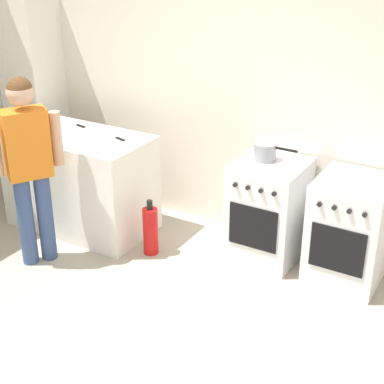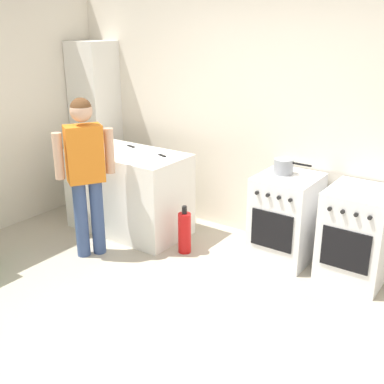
{
  "view_description": "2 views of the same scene",
  "coord_description": "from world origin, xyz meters",
  "px_view_note": "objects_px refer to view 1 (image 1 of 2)",
  "views": [
    {
      "loc": [
        2.02,
        -2.52,
        2.62
      ],
      "look_at": [
        0.04,
        0.85,
        0.81
      ],
      "focal_mm": 55.0,
      "sensor_mm": 36.0,
      "label": 1
    },
    {
      "loc": [
        2.09,
        -2.46,
        2.24
      ],
      "look_at": [
        -0.22,
        0.8,
        0.8
      ],
      "focal_mm": 45.0,
      "sensor_mm": 36.0,
      "label": 2
    }
  ],
  "objects_px": {
    "pot": "(265,151)",
    "fire_extinguisher": "(150,230)",
    "person": "(28,158)",
    "larder_cabinet": "(35,96)",
    "knife_utility": "(77,125)",
    "oven_left": "(268,210)",
    "oven_right": "(350,230)",
    "knife_bread": "(113,136)"
  },
  "relations": [
    {
      "from": "pot",
      "to": "fire_extinguisher",
      "type": "distance_m",
      "value": 1.18
    },
    {
      "from": "person",
      "to": "larder_cabinet",
      "type": "relative_size",
      "value": 0.79
    },
    {
      "from": "knife_utility",
      "to": "oven_left",
      "type": "bearing_deg",
      "value": 5.17
    },
    {
      "from": "oven_right",
      "to": "fire_extinguisher",
      "type": "relative_size",
      "value": 1.7
    },
    {
      "from": "pot",
      "to": "person",
      "type": "distance_m",
      "value": 1.89
    },
    {
      "from": "oven_right",
      "to": "fire_extinguisher",
      "type": "distance_m",
      "value": 1.64
    },
    {
      "from": "oven_left",
      "to": "fire_extinguisher",
      "type": "height_order",
      "value": "oven_left"
    },
    {
      "from": "pot",
      "to": "person",
      "type": "relative_size",
      "value": 0.23
    },
    {
      "from": "oven_right",
      "to": "knife_bread",
      "type": "bearing_deg",
      "value": -173.14
    },
    {
      "from": "knife_bread",
      "to": "larder_cabinet",
      "type": "distance_m",
      "value": 1.31
    },
    {
      "from": "oven_left",
      "to": "pot",
      "type": "bearing_deg",
      "value": 155.0
    },
    {
      "from": "person",
      "to": "larder_cabinet",
      "type": "distance_m",
      "value": 1.55
    },
    {
      "from": "fire_extinguisher",
      "to": "oven_right",
      "type": "bearing_deg",
      "value": 17.06
    },
    {
      "from": "fire_extinguisher",
      "to": "knife_bread",
      "type": "bearing_deg",
      "value": 156.52
    },
    {
      "from": "knife_utility",
      "to": "fire_extinguisher",
      "type": "bearing_deg",
      "value": -17.08
    },
    {
      "from": "knife_utility",
      "to": "fire_extinguisher",
      "type": "relative_size",
      "value": 0.5
    },
    {
      "from": "oven_right",
      "to": "larder_cabinet",
      "type": "height_order",
      "value": "larder_cabinet"
    },
    {
      "from": "oven_left",
      "to": "person",
      "type": "xyz_separation_m",
      "value": [
        -1.62,
        -1.05,
        0.5
      ]
    },
    {
      "from": "pot",
      "to": "knife_bread",
      "type": "xyz_separation_m",
      "value": [
        -1.32,
        -0.28,
        -0.02
      ]
    },
    {
      "from": "fire_extinguisher",
      "to": "oven_left",
      "type": "bearing_deg",
      "value": 28.78
    },
    {
      "from": "person",
      "to": "fire_extinguisher",
      "type": "height_order",
      "value": "person"
    },
    {
      "from": "oven_left",
      "to": "oven_right",
      "type": "distance_m",
      "value": 0.69
    },
    {
      "from": "knife_bread",
      "to": "knife_utility",
      "type": "height_order",
      "value": "same"
    },
    {
      "from": "pot",
      "to": "knife_utility",
      "type": "relative_size",
      "value": 1.46
    },
    {
      "from": "person",
      "to": "larder_cabinet",
      "type": "xyz_separation_m",
      "value": [
        -1.03,
        1.15,
        0.07
      ]
    },
    {
      "from": "person",
      "to": "oven_right",
      "type": "bearing_deg",
      "value": 24.49
    },
    {
      "from": "pot",
      "to": "fire_extinguisher",
      "type": "xyz_separation_m",
      "value": [
        -0.8,
        -0.51,
        -0.71
      ]
    },
    {
      "from": "pot",
      "to": "fire_extinguisher",
      "type": "relative_size",
      "value": 0.73
    },
    {
      "from": "pot",
      "to": "larder_cabinet",
      "type": "relative_size",
      "value": 0.18
    },
    {
      "from": "person",
      "to": "knife_utility",
      "type": "bearing_deg",
      "value": 106.33
    },
    {
      "from": "larder_cabinet",
      "to": "knife_utility",
      "type": "bearing_deg",
      "value": -19.28
    },
    {
      "from": "oven_right",
      "to": "person",
      "type": "relative_size",
      "value": 0.54
    },
    {
      "from": "knife_bread",
      "to": "knife_utility",
      "type": "relative_size",
      "value": 1.37
    },
    {
      "from": "fire_extinguisher",
      "to": "larder_cabinet",
      "type": "bearing_deg",
      "value": 161.95
    },
    {
      "from": "knife_utility",
      "to": "larder_cabinet",
      "type": "height_order",
      "value": "larder_cabinet"
    },
    {
      "from": "fire_extinguisher",
      "to": "knife_utility",
      "type": "bearing_deg",
      "value": 162.92
    },
    {
      "from": "knife_bread",
      "to": "fire_extinguisher",
      "type": "distance_m",
      "value": 0.89
    },
    {
      "from": "oven_left",
      "to": "oven_right",
      "type": "bearing_deg",
      "value": 0.0
    },
    {
      "from": "oven_right",
      "to": "knife_bread",
      "type": "height_order",
      "value": "knife_bread"
    },
    {
      "from": "oven_right",
      "to": "person",
      "type": "xyz_separation_m",
      "value": [
        -2.3,
        -1.05,
        0.5
      ]
    },
    {
      "from": "fire_extinguisher",
      "to": "person",
      "type": "bearing_deg",
      "value": -142.55
    },
    {
      "from": "person",
      "to": "knife_bread",
      "type": "bearing_deg",
      "value": 74.5
    }
  ]
}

